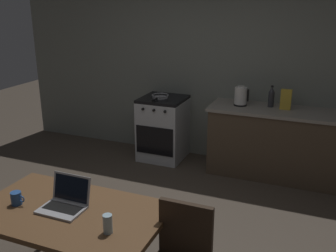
{
  "coord_description": "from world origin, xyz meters",
  "views": [
    {
      "loc": [
        1.53,
        -2.78,
        2.19
      ],
      "look_at": [
        0.07,
        0.79,
        0.92
      ],
      "focal_mm": 41.25,
      "sensor_mm": 36.0,
      "label": 1
    }
  ],
  "objects_px": {
    "frying_pan": "(160,96)",
    "stove_oven": "(163,128)",
    "drinking_glass": "(108,224)",
    "cereal_box": "(286,99)",
    "laptop": "(65,203)",
    "electric_kettle": "(241,96)",
    "coffee_mug": "(16,198)",
    "bottle_b": "(271,97)",
    "dining_table": "(70,219)"
  },
  "relations": [
    {
      "from": "frying_pan",
      "to": "stove_oven",
      "type": "bearing_deg",
      "value": 38.64
    },
    {
      "from": "drinking_glass",
      "to": "cereal_box",
      "type": "relative_size",
      "value": 0.52
    },
    {
      "from": "stove_oven",
      "to": "laptop",
      "type": "relative_size",
      "value": 2.78
    },
    {
      "from": "laptop",
      "to": "frying_pan",
      "type": "relative_size",
      "value": 0.78
    },
    {
      "from": "drinking_glass",
      "to": "electric_kettle",
      "type": "bearing_deg",
      "value": 85.3
    },
    {
      "from": "laptop",
      "to": "electric_kettle",
      "type": "bearing_deg",
      "value": 66.93
    },
    {
      "from": "coffee_mug",
      "to": "bottle_b",
      "type": "xyz_separation_m",
      "value": [
        1.43,
        2.92,
        0.24
      ]
    },
    {
      "from": "stove_oven",
      "to": "dining_table",
      "type": "bearing_deg",
      "value": -81.1
    },
    {
      "from": "dining_table",
      "to": "cereal_box",
      "type": "bearing_deg",
      "value": 66.8
    },
    {
      "from": "stove_oven",
      "to": "dining_table",
      "type": "xyz_separation_m",
      "value": [
        0.43,
        -2.77,
        0.22
      ]
    },
    {
      "from": "laptop",
      "to": "coffee_mug",
      "type": "distance_m",
      "value": 0.38
    },
    {
      "from": "coffee_mug",
      "to": "cereal_box",
      "type": "xyz_separation_m",
      "value": [
        1.61,
        2.86,
        0.24
      ]
    },
    {
      "from": "frying_pan",
      "to": "bottle_b",
      "type": "distance_m",
      "value": 1.49
    },
    {
      "from": "frying_pan",
      "to": "cereal_box",
      "type": "xyz_separation_m",
      "value": [
        1.66,
        0.05,
        0.1
      ]
    },
    {
      "from": "drinking_glass",
      "to": "cereal_box",
      "type": "height_order",
      "value": "cereal_box"
    },
    {
      "from": "dining_table",
      "to": "laptop",
      "type": "distance_m",
      "value": 0.12
    },
    {
      "from": "coffee_mug",
      "to": "stove_oven",
      "type": "bearing_deg",
      "value": 90.39
    },
    {
      "from": "electric_kettle",
      "to": "coffee_mug",
      "type": "bearing_deg",
      "value": -110.41
    },
    {
      "from": "drinking_glass",
      "to": "laptop",
      "type": "bearing_deg",
      "value": 161.45
    },
    {
      "from": "coffee_mug",
      "to": "drinking_glass",
      "type": "xyz_separation_m",
      "value": [
        0.82,
        -0.06,
        0.02
      ]
    },
    {
      "from": "frying_pan",
      "to": "drinking_glass",
      "type": "relative_size",
      "value": 3.11
    },
    {
      "from": "cereal_box",
      "to": "bottle_b",
      "type": "distance_m",
      "value": 0.19
    },
    {
      "from": "stove_oven",
      "to": "coffee_mug",
      "type": "bearing_deg",
      "value": -89.61
    },
    {
      "from": "dining_table",
      "to": "electric_kettle",
      "type": "distance_m",
      "value": 2.86
    },
    {
      "from": "laptop",
      "to": "drinking_glass",
      "type": "relative_size",
      "value": 2.44
    },
    {
      "from": "stove_oven",
      "to": "cereal_box",
      "type": "xyz_separation_m",
      "value": [
        1.63,
        0.02,
        0.57
      ]
    },
    {
      "from": "frying_pan",
      "to": "coffee_mug",
      "type": "height_order",
      "value": "frying_pan"
    },
    {
      "from": "frying_pan",
      "to": "bottle_b",
      "type": "height_order",
      "value": "bottle_b"
    },
    {
      "from": "electric_kettle",
      "to": "drinking_glass",
      "type": "bearing_deg",
      "value": -94.7
    },
    {
      "from": "frying_pan",
      "to": "cereal_box",
      "type": "relative_size",
      "value": 1.62
    },
    {
      "from": "electric_kettle",
      "to": "bottle_b",
      "type": "xyz_separation_m",
      "value": [
        0.37,
        0.08,
        0.01
      ]
    },
    {
      "from": "electric_kettle",
      "to": "drinking_glass",
      "type": "relative_size",
      "value": 1.93
    },
    {
      "from": "coffee_mug",
      "to": "dining_table",
      "type": "bearing_deg",
      "value": 9.58
    },
    {
      "from": "laptop",
      "to": "drinking_glass",
      "type": "distance_m",
      "value": 0.48
    },
    {
      "from": "frying_pan",
      "to": "cereal_box",
      "type": "distance_m",
      "value": 1.67
    },
    {
      "from": "dining_table",
      "to": "cereal_box",
      "type": "relative_size",
      "value": 5.46
    },
    {
      "from": "stove_oven",
      "to": "bottle_b",
      "type": "bearing_deg",
      "value": 3.27
    },
    {
      "from": "stove_oven",
      "to": "bottle_b",
      "type": "distance_m",
      "value": 1.56
    },
    {
      "from": "dining_table",
      "to": "electric_kettle",
      "type": "xyz_separation_m",
      "value": [
        0.64,
        2.77,
        0.35
      ]
    },
    {
      "from": "cereal_box",
      "to": "stove_oven",
      "type": "bearing_deg",
      "value": -179.21
    },
    {
      "from": "drinking_glass",
      "to": "dining_table",
      "type": "bearing_deg",
      "value": 162.01
    },
    {
      "from": "stove_oven",
      "to": "frying_pan",
      "type": "distance_m",
      "value": 0.47
    },
    {
      "from": "laptop",
      "to": "bottle_b",
      "type": "xyz_separation_m",
      "value": [
        1.06,
        2.83,
        0.24
      ]
    },
    {
      "from": "laptop",
      "to": "cereal_box",
      "type": "bearing_deg",
      "value": 56.85
    },
    {
      "from": "laptop",
      "to": "bottle_b",
      "type": "relative_size",
      "value": 1.18
    },
    {
      "from": "drinking_glass",
      "to": "bottle_b",
      "type": "bearing_deg",
      "value": 78.46
    },
    {
      "from": "cereal_box",
      "to": "laptop",
      "type": "bearing_deg",
      "value": -114.19
    },
    {
      "from": "dining_table",
      "to": "bottle_b",
      "type": "xyz_separation_m",
      "value": [
        1.01,
        2.85,
        0.36
      ]
    },
    {
      "from": "dining_table",
      "to": "bottle_b",
      "type": "distance_m",
      "value": 3.04
    },
    {
      "from": "electric_kettle",
      "to": "drinking_glass",
      "type": "height_order",
      "value": "electric_kettle"
    }
  ]
}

